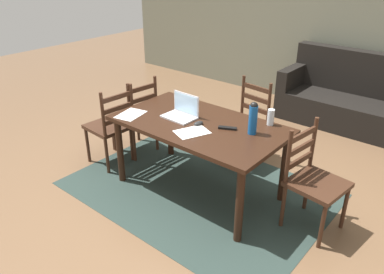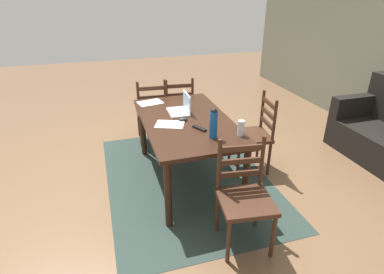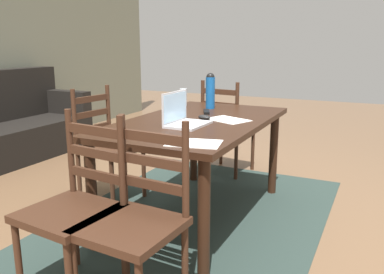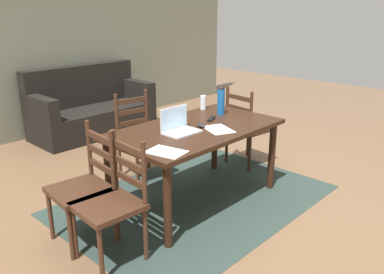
{
  "view_description": "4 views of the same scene",
  "coord_description": "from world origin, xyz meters",
  "px_view_note": "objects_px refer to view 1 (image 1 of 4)",
  "views": [
    {
      "loc": [
        2.08,
        -2.6,
        2.25
      ],
      "look_at": [
        -0.11,
        0.02,
        0.56
      ],
      "focal_mm": 35.7,
      "sensor_mm": 36.0,
      "label": 1
    },
    {
      "loc": [
        3.06,
        -0.86,
        2.08
      ],
      "look_at": [
        -0.09,
        0.09,
        0.49
      ],
      "focal_mm": 29.37,
      "sensor_mm": 36.0,
      "label": 2
    },
    {
      "loc": [
        -2.6,
        -1.21,
        1.31
      ],
      "look_at": [
        0.08,
        0.09,
        0.6
      ],
      "focal_mm": 37.37,
      "sensor_mm": 36.0,
      "label": 3
    },
    {
      "loc": [
        -2.61,
        -2.41,
        1.84
      ],
      "look_at": [
        -0.1,
        -0.04,
        0.7
      ],
      "focal_mm": 36.96,
      "sensor_mm": 36.0,
      "label": 4
    }
  ],
  "objects_px": {
    "chair_left_near": "(111,126)",
    "water_bottle": "(253,117)",
    "chair_right_far": "(314,181)",
    "tv_remote": "(227,128)",
    "chair_left_far": "(136,116)",
    "dining_table": "(199,131)",
    "couch": "(348,99)",
    "laptop": "(182,111)",
    "computer_mouse": "(199,123)",
    "chair_far_head": "(245,123)",
    "drinking_glass": "(271,117)"
  },
  "relations": [
    {
      "from": "chair_left_near",
      "to": "water_bottle",
      "type": "xyz_separation_m",
      "value": [
        1.63,
        0.31,
        0.45
      ]
    },
    {
      "from": "chair_right_far",
      "to": "tv_remote",
      "type": "height_order",
      "value": "chair_right_far"
    },
    {
      "from": "chair_left_near",
      "to": "chair_left_far",
      "type": "relative_size",
      "value": 1.0
    },
    {
      "from": "dining_table",
      "to": "couch",
      "type": "height_order",
      "value": "couch"
    },
    {
      "from": "couch",
      "to": "laptop",
      "type": "height_order",
      "value": "couch"
    },
    {
      "from": "chair_left_far",
      "to": "laptop",
      "type": "relative_size",
      "value": 2.91
    },
    {
      "from": "computer_mouse",
      "to": "chair_left_far",
      "type": "bearing_deg",
      "value": 179.72
    },
    {
      "from": "dining_table",
      "to": "chair_far_head",
      "type": "bearing_deg",
      "value": 89.63
    },
    {
      "from": "water_bottle",
      "to": "tv_remote",
      "type": "bearing_deg",
      "value": -164.1
    },
    {
      "from": "water_bottle",
      "to": "drinking_glass",
      "type": "distance_m",
      "value": 0.29
    },
    {
      "from": "couch",
      "to": "chair_right_far",
      "type": "bearing_deg",
      "value": -77.21
    },
    {
      "from": "chair_far_head",
      "to": "chair_left_far",
      "type": "distance_m",
      "value": 1.3
    },
    {
      "from": "couch",
      "to": "tv_remote",
      "type": "bearing_deg",
      "value": -95.65
    },
    {
      "from": "couch",
      "to": "laptop",
      "type": "relative_size",
      "value": 5.51
    },
    {
      "from": "chair_left_far",
      "to": "chair_right_far",
      "type": "bearing_deg",
      "value": 0.25
    },
    {
      "from": "chair_left_near",
      "to": "computer_mouse",
      "type": "bearing_deg",
      "value": 7.4
    },
    {
      "from": "chair_left_far",
      "to": "laptop",
      "type": "xyz_separation_m",
      "value": [
        0.89,
        -0.17,
        0.35
      ]
    },
    {
      "from": "chair_right_far",
      "to": "tv_remote",
      "type": "distance_m",
      "value": 0.89
    },
    {
      "from": "drinking_glass",
      "to": "tv_remote",
      "type": "height_order",
      "value": "drinking_glass"
    },
    {
      "from": "dining_table",
      "to": "chair_left_far",
      "type": "relative_size",
      "value": 1.73
    },
    {
      "from": "couch",
      "to": "drinking_glass",
      "type": "height_order",
      "value": "couch"
    },
    {
      "from": "dining_table",
      "to": "couch",
      "type": "distance_m",
      "value": 2.74
    },
    {
      "from": "dining_table",
      "to": "chair_left_far",
      "type": "height_order",
      "value": "chair_left_far"
    },
    {
      "from": "drinking_glass",
      "to": "water_bottle",
      "type": "bearing_deg",
      "value": -96.44
    },
    {
      "from": "couch",
      "to": "laptop",
      "type": "distance_m",
      "value": 2.81
    },
    {
      "from": "tv_remote",
      "to": "chair_left_near",
      "type": "bearing_deg",
      "value": 74.04
    },
    {
      "from": "couch",
      "to": "water_bottle",
      "type": "xyz_separation_m",
      "value": [
        -0.04,
        -2.55,
        0.56
      ]
    },
    {
      "from": "dining_table",
      "to": "tv_remote",
      "type": "height_order",
      "value": "tv_remote"
    },
    {
      "from": "dining_table",
      "to": "laptop",
      "type": "bearing_deg",
      "value": 177.21
    },
    {
      "from": "chair_far_head",
      "to": "drinking_glass",
      "type": "xyz_separation_m",
      "value": [
        0.54,
        -0.44,
        0.37
      ]
    },
    {
      "from": "water_bottle",
      "to": "computer_mouse",
      "type": "height_order",
      "value": "water_bottle"
    },
    {
      "from": "computer_mouse",
      "to": "chair_right_far",
      "type": "bearing_deg",
      "value": 23.06
    },
    {
      "from": "chair_right_far",
      "to": "laptop",
      "type": "height_order",
      "value": "laptop"
    },
    {
      "from": "dining_table",
      "to": "chair_far_head",
      "type": "height_order",
      "value": "chair_far_head"
    },
    {
      "from": "chair_left_near",
      "to": "laptop",
      "type": "bearing_deg",
      "value": 12.68
    },
    {
      "from": "chair_far_head",
      "to": "chair_right_far",
      "type": "xyz_separation_m",
      "value": [
        1.11,
        -0.65,
        0.0
      ]
    },
    {
      "from": "dining_table",
      "to": "chair_far_head",
      "type": "distance_m",
      "value": 0.86
    },
    {
      "from": "chair_left_near",
      "to": "water_bottle",
      "type": "height_order",
      "value": "water_bottle"
    },
    {
      "from": "chair_far_head",
      "to": "chair_left_far",
      "type": "height_order",
      "value": "same"
    },
    {
      "from": "couch",
      "to": "computer_mouse",
      "type": "relative_size",
      "value": 18.0
    },
    {
      "from": "chair_left_far",
      "to": "computer_mouse",
      "type": "height_order",
      "value": "chair_left_far"
    },
    {
      "from": "laptop",
      "to": "chair_right_far",
      "type": "bearing_deg",
      "value": 7.77
    },
    {
      "from": "chair_left_near",
      "to": "computer_mouse",
      "type": "distance_m",
      "value": 1.19
    },
    {
      "from": "chair_left_far",
      "to": "laptop",
      "type": "height_order",
      "value": "laptop"
    },
    {
      "from": "chair_far_head",
      "to": "tv_remote",
      "type": "distance_m",
      "value": 0.89
    },
    {
      "from": "chair_right_far",
      "to": "chair_left_far",
      "type": "bearing_deg",
      "value": -179.75
    },
    {
      "from": "chair_far_head",
      "to": "drinking_glass",
      "type": "relative_size",
      "value": 6.17
    },
    {
      "from": "dining_table",
      "to": "chair_left_near",
      "type": "height_order",
      "value": "chair_left_near"
    },
    {
      "from": "chair_right_far",
      "to": "chair_left_near",
      "type": "bearing_deg",
      "value": -170.25
    },
    {
      "from": "couch",
      "to": "drinking_glass",
      "type": "xyz_separation_m",
      "value": [
        -0.0,
        -2.27,
        0.48
      ]
    }
  ]
}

